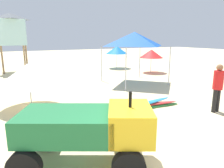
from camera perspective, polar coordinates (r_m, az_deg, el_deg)
The scene contains 8 objects.
utility_cart at distance 4.11m, azimuth -6.65°, elevation -11.79°, with size 2.81×2.26×1.50m.
surfboard_pile at distance 7.64m, azimuth 10.04°, elevation -5.60°, with size 2.44×0.67×0.24m.
lifeguard_near_center at distance 7.75m, azimuth 27.06°, elevation -0.27°, with size 0.32×0.32×1.63m.
popup_canopy at distance 11.43m, azimuth 6.18°, elevation 12.18°, with size 2.73×2.73×2.78m.
lifeguard_tower at distance 16.96m, azimuth -25.96°, elevation 13.38°, with size 1.98×1.98×4.19m.
beach_umbrella_left at distance 15.28m, azimuth 10.75°, elevation 8.19°, with size 1.69×1.69×1.65m.
beach_umbrella_mid at distance 7.86m, azimuth -21.87°, elevation 2.51°, with size 2.20×2.20×1.61m.
beach_umbrella_far at distance 17.23m, azimuth 1.34°, elevation 9.34°, with size 1.82×1.82×1.81m.
Camera 1 is at (-2.73, -2.26, 2.48)m, focal length 33.29 mm.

